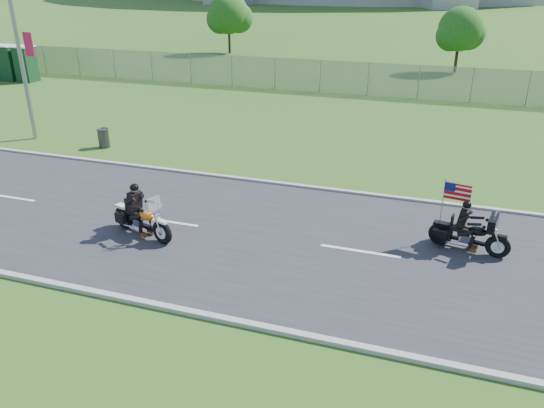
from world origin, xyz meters
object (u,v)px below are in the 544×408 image
(porta_toilet_b, at_px, (10,64))
(motorcycle_lead, at_px, (141,220))
(porta_toilet_a, at_px, (26,65))
(trash_can, at_px, (104,138))
(motorcycle_follow, at_px, (469,235))
(streetlight, at_px, (16,8))

(porta_toilet_b, bearing_deg, motorcycle_lead, -40.30)
(porta_toilet_a, bearing_deg, trash_can, -38.91)
(motorcycle_lead, distance_m, motorcycle_follow, 9.18)
(motorcycle_follow, bearing_deg, motorcycle_lead, -156.72)
(porta_toilet_a, relative_size, trash_can, 2.84)
(streetlight, distance_m, motorcycle_follow, 20.13)
(motorcycle_lead, relative_size, trash_can, 2.84)
(porta_toilet_a, bearing_deg, streetlight, -47.09)
(porta_toilet_b, height_order, trash_can, porta_toilet_b)
(streetlight, height_order, motorcycle_follow, streetlight)
(trash_can, bearing_deg, porta_toilet_b, 143.77)
(motorcycle_lead, height_order, motorcycle_follow, motorcycle_follow)
(streetlight, height_order, porta_toilet_a, streetlight)
(streetlight, bearing_deg, porta_toilet_b, 136.65)
(porta_toilet_a, distance_m, motorcycle_follow, 32.92)
(porta_toilet_b, relative_size, motorcycle_follow, 1.06)
(streetlight, bearing_deg, porta_toilet_a, 132.91)
(porta_toilet_b, height_order, motorcycle_follow, porta_toilet_b)
(porta_toilet_b, bearing_deg, motorcycle_follow, -27.94)
(porta_toilet_a, xyz_separation_m, trash_can, (13.80, -11.14, -0.75))
(porta_toilet_b, distance_m, motorcycle_follow, 34.15)
(streetlight, relative_size, porta_toilet_a, 4.35)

